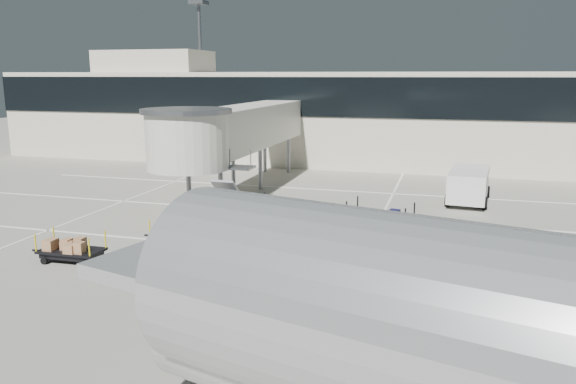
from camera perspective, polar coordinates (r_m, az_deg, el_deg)
name	(u,v)px	position (r m, az deg, el deg)	size (l,w,h in m)	color
ground	(214,260)	(24.35, -7.53, -6.89)	(140.00, 140.00, 0.00)	#A6A294
lane_markings	(267,210)	(32.96, -2.14, -1.80)	(40.00, 30.00, 0.02)	white
terminal	(340,116)	(52.08, 5.31, 7.73)	(64.00, 12.11, 15.20)	beige
jet_bridge	(232,131)	(36.09, -5.75, 6.22)	(5.70, 20.40, 6.03)	beige
baggage_tug	(277,210)	(30.63, -1.12, -1.87)	(2.38, 1.91, 1.42)	maroon
suitcase_cart	(380,221)	(28.68, 9.29, -2.93)	(4.01, 2.30, 1.54)	black
box_cart_near	(182,236)	(26.34, -10.75, -4.42)	(3.36, 1.45, 1.31)	black
box_cart_far	(70,250)	(25.56, -21.28, -5.53)	(3.28, 1.40, 1.28)	black
ground_worker	(251,275)	(20.11, -3.82, -8.42)	(0.59, 0.39, 1.64)	#A2EF19
minivan	(469,182)	(36.64, 17.92, 0.95)	(2.80, 5.58, 2.04)	silver
belt_loader	(169,156)	(50.54, -11.95, 3.64)	(4.66, 3.21, 2.11)	maroon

